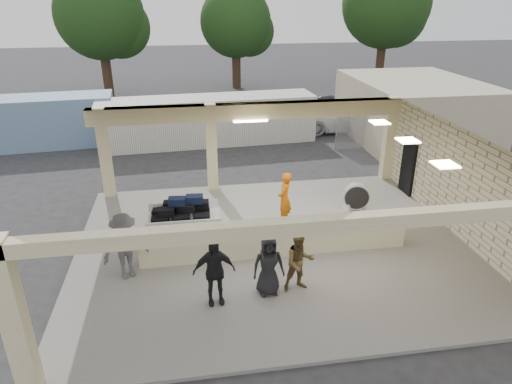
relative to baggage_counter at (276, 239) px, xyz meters
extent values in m
plane|color=#272629|center=(0.00, 0.50, -0.59)|extent=(120.00, 120.00, 0.00)
cube|color=slate|center=(0.00, 0.50, -0.54)|extent=(12.00, 10.00, 0.10)
cube|color=beige|center=(0.00, 0.50, 2.91)|extent=(12.00, 10.00, 0.02)
cube|color=beige|center=(6.00, 0.50, 1.16)|extent=(0.02, 10.00, 3.50)
cube|color=black|center=(5.94, 3.70, 0.56)|extent=(0.10, 0.95, 2.10)
cube|color=beige|center=(0.00, 5.25, 2.61)|extent=(12.00, 0.50, 0.60)
cube|color=beige|center=(0.00, -4.35, 2.76)|extent=(12.00, 0.30, 0.30)
cube|color=beige|center=(-5.50, 5.25, 1.21)|extent=(0.40, 0.40, 3.50)
cube|color=beige|center=(-1.50, 5.25, 1.21)|extent=(0.40, 0.40, 3.50)
cube|color=beige|center=(5.80, 5.30, 1.21)|extent=(0.40, 0.40, 3.50)
cube|color=beige|center=(-5.80, -4.30, 1.21)|extent=(0.40, 0.40, 3.50)
cube|color=white|center=(0.00, 5.00, 2.29)|extent=(1.30, 0.12, 0.06)
cube|color=#FFEABF|center=(3.80, 2.00, 2.88)|extent=(0.55, 0.55, 0.04)
cube|color=#FFEABF|center=(3.80, 0.00, 2.88)|extent=(0.55, 0.55, 0.04)
cube|color=#FFEABF|center=(3.80, -2.00, 2.88)|extent=(0.55, 0.55, 0.04)
cube|color=beige|center=(0.00, 0.00, -0.04)|extent=(8.00, 0.50, 0.90)
cube|color=#B7B7BC|center=(0.00, 0.00, 0.46)|extent=(8.20, 0.58, 0.06)
cube|color=silver|center=(-2.68, 1.55, 0.07)|extent=(2.31, 1.40, 0.11)
cylinder|color=black|center=(-3.60, 1.05, -0.30)|extent=(0.11, 0.37, 0.37)
cylinder|color=black|center=(-3.60, 2.07, -0.30)|extent=(0.11, 0.37, 0.37)
cylinder|color=black|center=(-1.76, 1.04, -0.30)|extent=(0.11, 0.37, 0.37)
cylinder|color=black|center=(-1.75, 2.05, -0.30)|extent=(0.11, 0.37, 0.37)
cube|color=silver|center=(-2.67, 2.24, 0.25)|extent=(2.30, 0.06, 0.28)
cube|color=silver|center=(-2.68, 0.86, 0.25)|extent=(2.30, 0.06, 0.28)
cube|color=black|center=(-3.42, 1.28, 0.24)|extent=(0.54, 0.35, 0.24)
cube|color=black|center=(-2.77, 1.28, 0.24)|extent=(0.54, 0.35, 0.24)
cube|color=black|center=(-2.13, 1.27, 0.24)|extent=(0.54, 0.35, 0.24)
cube|color=black|center=(-3.41, 1.83, 0.24)|extent=(0.54, 0.35, 0.24)
cube|color=black|center=(-2.77, 1.83, 0.24)|extent=(0.54, 0.35, 0.24)
cube|color=black|center=(-2.12, 1.83, 0.24)|extent=(0.54, 0.35, 0.24)
cube|color=black|center=(-3.23, 1.37, 0.49)|extent=(0.54, 0.35, 0.24)
cube|color=black|center=(-2.59, 1.55, 0.49)|extent=(0.54, 0.35, 0.24)
cube|color=black|center=(-2.12, 1.73, 0.49)|extent=(0.54, 0.35, 0.24)
cube|color=black|center=(-3.04, 1.83, 0.49)|extent=(0.54, 0.35, 0.24)
cube|color=black|center=(-2.86, 1.55, 0.74)|extent=(0.54, 0.35, 0.24)
cube|color=black|center=(-2.31, 1.64, 0.74)|extent=(0.54, 0.35, 0.24)
cylinder|color=silver|center=(3.41, 2.40, 0.10)|extent=(1.00, 0.51, 0.96)
cylinder|color=black|center=(3.41, 2.40, 0.10)|extent=(0.91, 0.53, 0.85)
cube|color=silver|center=(3.09, 2.40, -0.33)|extent=(0.06, 0.53, 0.32)
cube|color=silver|center=(3.73, 2.40, -0.33)|extent=(0.06, 0.53, 0.32)
imported|color=#D8630B|center=(0.67, 1.87, 0.43)|extent=(0.64, 0.76, 1.84)
imported|color=brown|center=(0.26, -1.85, 0.33)|extent=(0.83, 0.43, 1.64)
imported|color=black|center=(-1.98, -2.08, 0.42)|extent=(1.09, 0.45, 1.82)
imported|color=#4B4A4F|center=(-4.27, -0.57, 0.48)|extent=(1.31, 0.92, 1.93)
imported|color=black|center=(-0.57, -1.90, 0.36)|extent=(0.84, 0.37, 1.69)
imported|color=white|center=(6.67, 12.89, 0.16)|extent=(5.41, 2.84, 1.50)
imported|color=white|center=(11.25, 14.12, 0.14)|extent=(4.75, 2.15, 1.45)
imported|color=black|center=(6.50, 15.79, 0.07)|extent=(3.91, 3.64, 1.32)
cube|color=silver|center=(-1.24, 11.74, 0.62)|extent=(11.25, 2.99, 2.41)
cube|color=#7198B4|center=(-11.00, 12.47, 0.68)|extent=(9.91, 3.21, 2.53)
cylinder|color=gray|center=(5.00, 9.50, 0.41)|extent=(0.06, 0.06, 2.00)
cylinder|color=gray|center=(7.00, 9.50, 0.41)|extent=(0.06, 0.06, 2.00)
cylinder|color=gray|center=(9.00, 9.50, 0.41)|extent=(0.06, 0.06, 2.00)
cylinder|color=gray|center=(11.00, 9.50, 0.41)|extent=(0.06, 0.06, 2.00)
cylinder|color=gray|center=(13.00, 9.50, 0.41)|extent=(0.06, 0.06, 2.00)
cube|color=gray|center=(11.00, 9.50, 0.41)|extent=(12.00, 0.02, 2.00)
cylinder|color=gray|center=(11.00, 9.50, 1.41)|extent=(12.00, 0.05, 0.05)
cylinder|color=#382619|center=(-8.00, 24.50, 1.66)|extent=(0.70, 0.70, 4.50)
sphere|color=black|center=(-8.00, 24.50, 5.26)|extent=(6.30, 6.30, 6.30)
sphere|color=black|center=(-6.80, 25.10, 4.36)|extent=(4.50, 4.50, 4.50)
cylinder|color=#382619|center=(2.00, 26.50, 1.41)|extent=(0.70, 0.70, 4.00)
sphere|color=black|center=(2.00, 26.50, 4.61)|extent=(5.60, 5.60, 5.60)
sphere|color=black|center=(3.20, 27.10, 3.81)|extent=(4.00, 4.00, 4.00)
cylinder|color=#382619|center=(14.00, 25.50, 1.91)|extent=(0.70, 0.70, 5.00)
sphere|color=black|center=(14.00, 25.50, 5.91)|extent=(7.00, 7.00, 7.00)
sphere|color=black|center=(15.20, 26.10, 4.91)|extent=(5.00, 5.00, 5.00)
cube|color=#B9B093|center=(9.50, 10.50, 1.01)|extent=(6.00, 8.00, 3.20)
camera|label=1|loc=(-2.45, -11.66, 6.78)|focal=32.00mm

